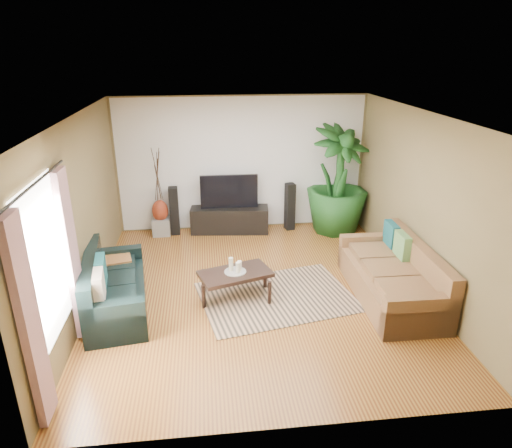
{
  "coord_description": "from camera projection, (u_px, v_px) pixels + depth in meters",
  "views": [
    {
      "loc": [
        -0.73,
        -6.2,
        3.59
      ],
      "look_at": [
        0.0,
        0.2,
        1.05
      ],
      "focal_mm": 32.0,
      "sensor_mm": 36.0,
      "label": 1
    }
  ],
  "objects": [
    {
      "name": "pedestal",
      "position": [
        161.0,
        226.0,
        9.2
      ],
      "size": [
        0.36,
        0.36,
        0.35
      ],
      "primitive_type": "cube",
      "rotation": [
        0.0,
        0.0,
        0.04
      ],
      "color": "gray",
      "rests_on": "floor"
    },
    {
      "name": "window_pane",
      "position": [
        45.0,
        265.0,
        4.87
      ],
      "size": [
        0.0,
        1.8,
        1.8
      ],
      "primitive_type": "plane",
      "rotation": [
        1.57,
        0.0,
        1.57
      ],
      "color": "white",
      "rests_on": "ground"
    },
    {
      "name": "speaker_right",
      "position": [
        290.0,
        207.0,
        9.36
      ],
      "size": [
        0.21,
        0.23,
        0.98
      ],
      "primitive_type": "cube",
      "rotation": [
        0.0,
        0.0,
        0.2
      ],
      "color": "black",
      "rests_on": "floor"
    },
    {
      "name": "television",
      "position": [
        229.0,
        191.0,
        9.09
      ],
      "size": [
        1.15,
        0.06,
        0.68
      ],
      "primitive_type": "cube",
      "color": "black",
      "rests_on": "tv_stand"
    },
    {
      "name": "coffee_table",
      "position": [
        236.0,
        285.0,
        6.88
      ],
      "size": [
        1.17,
        0.87,
        0.43
      ],
      "primitive_type": "cube",
      "rotation": [
        0.0,
        0.0,
        0.32
      ],
      "color": "black",
      "rests_on": "floor"
    },
    {
      "name": "curtain_far",
      "position": [
        72.0,
        255.0,
        5.66
      ],
      "size": [
        0.08,
        0.35,
        2.2
      ],
      "primitive_type": "cube",
      "color": "gray",
      "rests_on": "ground"
    },
    {
      "name": "candle_tall",
      "position": [
        231.0,
        264.0,
        6.78
      ],
      "size": [
        0.07,
        0.07,
        0.21
      ],
      "primitive_type": "cylinder",
      "color": "beige",
      "rests_on": "candle_tray"
    },
    {
      "name": "side_table",
      "position": [
        115.0,
        272.0,
        7.13
      ],
      "size": [
        0.62,
        0.62,
        0.55
      ],
      "primitive_type": "cube",
      "rotation": [
        0.0,
        0.0,
        0.23
      ],
      "color": "#915E2F",
      "rests_on": "floor"
    },
    {
      "name": "sofa_left",
      "position": [
        115.0,
        283.0,
        6.49
      ],
      "size": [
        1.04,
        1.94,
        0.85
      ],
      "primitive_type": "cube",
      "rotation": [
        0.0,
        0.0,
        1.71
      ],
      "color": "black",
      "rests_on": "floor"
    },
    {
      "name": "candle_mid",
      "position": [
        238.0,
        267.0,
        6.73
      ],
      "size": [
        0.07,
        0.07,
        0.16
      ],
      "primitive_type": "cylinder",
      "color": "#F1EDCB",
      "rests_on": "candle_tray"
    },
    {
      "name": "plant_pot",
      "position": [
        335.0,
        223.0,
        9.41
      ],
      "size": [
        0.4,
        0.4,
        0.31
      ],
      "primitive_type": "cylinder",
      "color": "black",
      "rests_on": "floor"
    },
    {
      "name": "floor",
      "position": [
        257.0,
        291.0,
        7.13
      ],
      "size": [
        5.5,
        5.5,
        0.0
      ],
      "primitive_type": "plane",
      "color": "#9D6A28",
      "rests_on": "ground"
    },
    {
      "name": "curtain_rod",
      "position": [
        35.0,
        183.0,
        4.55
      ],
      "size": [
        0.03,
        1.9,
        0.03
      ],
      "primitive_type": "cylinder",
      "rotation": [
        1.57,
        0.0,
        0.0
      ],
      "color": "black",
      "rests_on": "ground"
    },
    {
      "name": "candle_tray",
      "position": [
        235.0,
        272.0,
        6.8
      ],
      "size": [
        0.32,
        0.32,
        0.01
      ],
      "primitive_type": "cylinder",
      "color": "gray",
      "rests_on": "coffee_table"
    },
    {
      "name": "wall_left",
      "position": [
        80.0,
        217.0,
        6.37
      ],
      "size": [
        0.0,
        5.5,
        5.5
      ],
      "primitive_type": "plane",
      "rotation": [
        1.57,
        0.0,
        1.57
      ],
      "color": "brown",
      "rests_on": "ground"
    },
    {
      "name": "potted_plant",
      "position": [
        338.0,
        180.0,
        9.07
      ],
      "size": [
        1.65,
        1.65,
        2.16
      ],
      "primitive_type": "imported",
      "rotation": [
        0.0,
        0.0,
        0.51
      ],
      "color": "#184819",
      "rests_on": "floor"
    },
    {
      "name": "sofa_right",
      "position": [
        391.0,
        272.0,
        6.82
      ],
      "size": [
        1.02,
        2.22,
        0.85
      ],
      "primitive_type": "cube",
      "rotation": [
        0.0,
        0.0,
        -1.58
      ],
      "color": "brown",
      "rests_on": "floor"
    },
    {
      "name": "backwall_panel",
      "position": [
        242.0,
        164.0,
        9.16
      ],
      "size": [
        4.9,
        0.0,
        4.9
      ],
      "primitive_type": "plane",
      "rotation": [
        1.57,
        0.0,
        0.0
      ],
      "color": "white",
      "rests_on": "ground"
    },
    {
      "name": "vase",
      "position": [
        160.0,
        211.0,
        9.08
      ],
      "size": [
        0.32,
        0.32,
        0.44
      ],
      "primitive_type": "ellipsoid",
      "color": "maroon",
      "rests_on": "pedestal"
    },
    {
      "name": "tv_stand",
      "position": [
        230.0,
        219.0,
        9.31
      ],
      "size": [
        1.6,
        0.63,
        0.52
      ],
      "primitive_type": "cube",
      "rotation": [
        0.0,
        0.0,
        -0.1
      ],
      "color": "black",
      "rests_on": "floor"
    },
    {
      "name": "wall_front",
      "position": [
        293.0,
        313.0,
        4.09
      ],
      "size": [
        5.0,
        0.0,
        5.0
      ],
      "primitive_type": "plane",
      "rotation": [
        -1.57,
        0.0,
        0.0
      ],
      "color": "brown",
      "rests_on": "ground"
    },
    {
      "name": "area_rug",
      "position": [
        277.0,
        297.0,
        6.96
      ],
      "size": [
        2.53,
        2.02,
        0.01
      ],
      "primitive_type": "cube",
      "rotation": [
        0.0,
        0.0,
        0.2
      ],
      "color": "tan",
      "rests_on": "floor"
    },
    {
      "name": "wall_right",
      "position": [
        421.0,
        204.0,
        6.9
      ],
      "size": [
        0.0,
        5.5,
        5.5
      ],
      "primitive_type": "plane",
      "rotation": [
        1.57,
        0.0,
        -1.57
      ],
      "color": "brown",
      "rests_on": "ground"
    },
    {
      "name": "wall_back",
      "position": [
        242.0,
        164.0,
        9.17
      ],
      "size": [
        5.0,
        0.0,
        5.0
      ],
      "primitive_type": "plane",
      "rotation": [
        1.57,
        0.0,
        0.0
      ],
      "color": "brown",
      "rests_on": "ground"
    },
    {
      "name": "curtain_near",
      "position": [
        30.0,
        324.0,
        4.28
      ],
      "size": [
        0.08,
        0.35,
        2.2
      ],
      "primitive_type": "cube",
      "color": "gray",
      "rests_on": "ground"
    },
    {
      "name": "ceiling",
      "position": [
        258.0,
        116.0,
        6.14
      ],
      "size": [
        5.5,
        5.5,
        0.0
      ],
      "primitive_type": "plane",
      "rotation": [
        3.14,
        0.0,
        0.0
      ],
      "color": "white",
      "rests_on": "ground"
    },
    {
      "name": "speaker_left",
      "position": [
        174.0,
        211.0,
        9.11
      ],
      "size": [
        0.18,
        0.2,
        0.98
      ],
      "primitive_type": "cube",
      "rotation": [
        0.0,
        0.0,
        0.02
      ],
      "color": "black",
      "rests_on": "floor"
    },
    {
      "name": "candle_short",
      "position": [
        240.0,
        265.0,
        6.83
      ],
      "size": [
        0.07,
        0.07,
        0.13
      ],
      "primitive_type": "cylinder",
      "color": "#F1E1CB",
      "rests_on": "candle_tray"
    }
  ]
}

